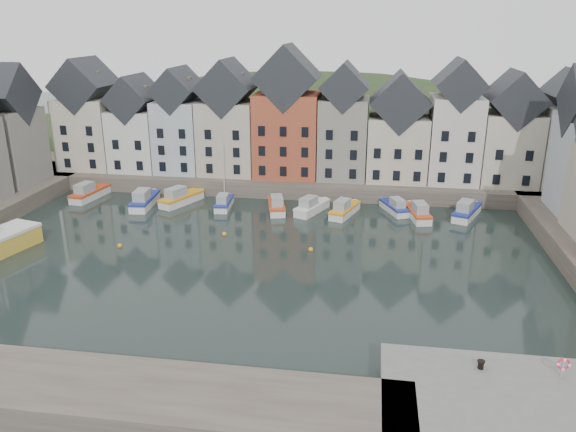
% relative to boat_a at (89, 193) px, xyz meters
% --- Properties ---
extents(ground, '(260.00, 260.00, 0.00)m').
position_rel_boat_a_xyz_m(ground, '(25.37, -18.54, -0.77)').
color(ground, black).
rests_on(ground, ground).
extents(far_quay, '(90.00, 16.00, 2.00)m').
position_rel_boat_a_xyz_m(far_quay, '(25.37, 11.46, 0.23)').
color(far_quay, '#4D433B').
rests_on(far_quay, ground).
extents(near_quay, '(18.00, 10.00, 2.00)m').
position_rel_boat_a_xyz_m(near_quay, '(47.37, -38.54, 0.23)').
color(near_quay, '#60605E').
rests_on(near_quay, ground).
extents(near_wall, '(50.00, 6.00, 2.00)m').
position_rel_boat_a_xyz_m(near_wall, '(15.37, -40.54, 0.23)').
color(near_wall, '#4D433B').
rests_on(near_wall, ground).
extents(hillside, '(153.60, 70.40, 64.00)m').
position_rel_boat_a_xyz_m(hillside, '(25.39, 37.46, -18.73)').
color(hillside, '#20351A').
rests_on(hillside, ground).
extents(far_terrace, '(72.37, 8.16, 17.78)m').
position_rel_boat_a_xyz_m(far_terrace, '(28.58, 9.46, 8.11)').
color(far_terrace, beige).
rests_on(far_terrace, far_quay).
extents(mooring_buoys, '(20.50, 5.50, 0.50)m').
position_rel_boat_a_xyz_m(mooring_buoys, '(21.37, -13.21, -0.62)').
color(mooring_buoys, orange).
rests_on(mooring_buoys, ground).
extents(boat_a, '(2.97, 6.96, 2.59)m').
position_rel_boat_a_xyz_m(boat_a, '(0.00, 0.00, 0.00)').
color(boat_a, silver).
rests_on(boat_a, ground).
extents(boat_b, '(2.79, 7.11, 2.66)m').
position_rel_boat_a_xyz_m(boat_b, '(8.61, -2.08, 0.02)').
color(boat_b, silver).
rests_on(boat_b, ground).
extents(boat_c, '(4.62, 7.04, 2.60)m').
position_rel_boat_a_xyz_m(boat_c, '(12.82, -0.32, 0.00)').
color(boat_c, silver).
rests_on(boat_c, ground).
extents(boat_d, '(2.16, 5.68, 10.63)m').
position_rel_boat_a_xyz_m(boat_d, '(18.82, -1.02, -0.08)').
color(boat_d, silver).
rests_on(boat_d, ground).
extents(boat_e, '(3.29, 6.41, 2.36)m').
position_rel_boat_a_xyz_m(boat_e, '(25.66, -1.26, -0.07)').
color(boat_e, silver).
rests_on(boat_e, ground).
extents(boat_f, '(4.14, 6.45, 2.38)m').
position_rel_boat_a_xyz_m(boat_f, '(30.03, -1.22, -0.06)').
color(boat_f, silver).
rests_on(boat_f, ground).
extents(boat_g, '(3.73, 6.45, 2.37)m').
position_rel_boat_a_xyz_m(boat_g, '(34.12, -1.64, -0.07)').
color(boat_g, silver).
rests_on(boat_g, ground).
extents(boat_h, '(3.81, 5.82, 2.15)m').
position_rel_boat_a_xyz_m(boat_h, '(40.27, 0.46, -0.13)').
color(boat_h, silver).
rests_on(boat_h, ground).
extents(boat_i, '(3.20, 6.55, 2.41)m').
position_rel_boat_a_xyz_m(boat_i, '(42.95, -1.49, -0.05)').
color(boat_i, silver).
rests_on(boat_i, ground).
extents(boat_j, '(4.41, 6.78, 2.50)m').
position_rel_boat_a_xyz_m(boat_j, '(48.75, -0.29, -0.03)').
color(boat_j, silver).
rests_on(boat_j, ground).
extents(mooring_bollard, '(0.48, 0.48, 0.56)m').
position_rel_boat_a_xyz_m(mooring_bollard, '(44.48, -35.57, 1.54)').
color(mooring_bollard, black).
rests_on(mooring_bollard, near_quay).
extents(life_ring_post, '(0.80, 0.17, 1.30)m').
position_rel_boat_a_xyz_m(life_ring_post, '(49.20, -35.71, 2.09)').
color(life_ring_post, gray).
rests_on(life_ring_post, near_quay).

